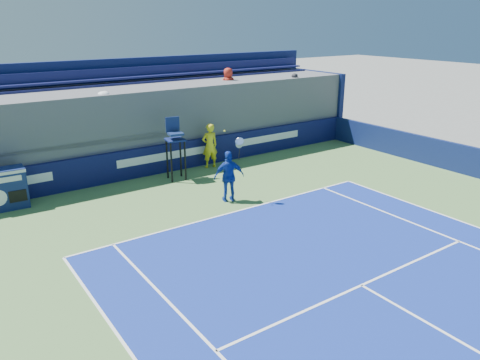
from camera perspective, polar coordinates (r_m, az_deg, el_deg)
ball_person at (r=19.98m, az=-3.71°, el=4.20°), size 0.75×0.54×1.91m
back_hoarding at (r=19.59m, az=-9.40°, el=2.57°), size 20.40×0.21×1.20m
match_clock at (r=17.41m, az=-26.69°, el=-0.86°), size 1.35×0.78×1.40m
umpire_chair at (r=18.45m, az=-7.92°, el=4.61°), size 0.81×0.81×2.48m
tennis_player at (r=16.15m, az=-1.34°, el=0.45°), size 1.14×0.77×2.57m
stadium_seating at (r=21.10m, az=-12.09°, el=7.05°), size 21.00×4.05×4.40m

